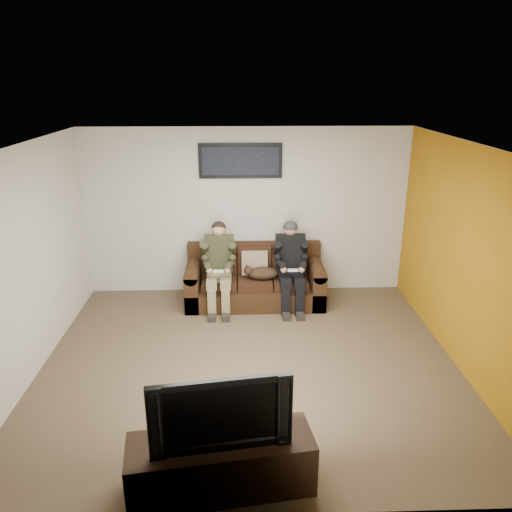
{
  "coord_description": "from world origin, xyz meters",
  "views": [
    {
      "loc": [
        -0.1,
        -5.28,
        3.28
      ],
      "look_at": [
        0.11,
        1.2,
        0.95
      ],
      "focal_mm": 35.0,
      "sensor_mm": 36.0,
      "label": 1
    }
  ],
  "objects_px": {
    "cat": "(262,273)",
    "tv_stand": "(221,464)",
    "television": "(219,407)",
    "person_right": "(291,260)",
    "person_left": "(219,261)",
    "framed_poster": "(240,161)",
    "sofa": "(255,281)"
  },
  "relations": [
    {
      "from": "television",
      "to": "tv_stand",
      "type": "bearing_deg",
      "value": 95.72
    },
    {
      "from": "television",
      "to": "cat",
      "type": "bearing_deg",
      "value": 73.9
    },
    {
      "from": "framed_poster",
      "to": "tv_stand",
      "type": "relative_size",
      "value": 0.82
    },
    {
      "from": "sofa",
      "to": "person_right",
      "type": "height_order",
      "value": "person_right"
    },
    {
      "from": "person_left",
      "to": "television",
      "type": "relative_size",
      "value": 1.13
    },
    {
      "from": "sofa",
      "to": "tv_stand",
      "type": "bearing_deg",
      "value": -95.95
    },
    {
      "from": "cat",
      "to": "framed_poster",
      "type": "bearing_deg",
      "value": 118.18
    },
    {
      "from": "cat",
      "to": "television",
      "type": "height_order",
      "value": "television"
    },
    {
      "from": "cat",
      "to": "tv_stand",
      "type": "xyz_separation_m",
      "value": [
        -0.49,
        -3.61,
        -0.27
      ]
    },
    {
      "from": "person_left",
      "to": "tv_stand",
      "type": "height_order",
      "value": "person_left"
    },
    {
      "from": "television",
      "to": "person_right",
      "type": "bearing_deg",
      "value": 67.26
    },
    {
      "from": "cat",
      "to": "tv_stand",
      "type": "bearing_deg",
      "value": -97.78
    },
    {
      "from": "person_right",
      "to": "tv_stand",
      "type": "xyz_separation_m",
      "value": [
        -0.93,
        -3.6,
        -0.47
      ]
    },
    {
      "from": "person_left",
      "to": "cat",
      "type": "height_order",
      "value": "person_left"
    },
    {
      "from": "person_left",
      "to": "tv_stand",
      "type": "xyz_separation_m",
      "value": [
        0.14,
        -3.6,
        -0.47
      ]
    },
    {
      "from": "sofa",
      "to": "person_left",
      "type": "height_order",
      "value": "person_left"
    },
    {
      "from": "person_left",
      "to": "person_right",
      "type": "distance_m",
      "value": 1.07
    },
    {
      "from": "tv_stand",
      "to": "television",
      "type": "relative_size",
      "value": 1.36
    },
    {
      "from": "tv_stand",
      "to": "person_left",
      "type": "bearing_deg",
      "value": 83.9
    },
    {
      "from": "sofa",
      "to": "tv_stand",
      "type": "distance_m",
      "value": 3.8
    },
    {
      "from": "person_left",
      "to": "television",
      "type": "bearing_deg",
      "value": -87.78
    },
    {
      "from": "tv_stand",
      "to": "television",
      "type": "xyz_separation_m",
      "value": [
        0.0,
        -0.0,
        0.56
      ]
    },
    {
      "from": "sofa",
      "to": "person_right",
      "type": "distance_m",
      "value": 0.68
    },
    {
      "from": "person_right",
      "to": "cat",
      "type": "height_order",
      "value": "person_right"
    },
    {
      "from": "person_right",
      "to": "tv_stand",
      "type": "relative_size",
      "value": 0.83
    },
    {
      "from": "framed_poster",
      "to": "tv_stand",
      "type": "xyz_separation_m",
      "value": [
        -0.19,
        -4.17,
        -1.86
      ]
    },
    {
      "from": "person_right",
      "to": "television",
      "type": "distance_m",
      "value": 3.72
    },
    {
      "from": "person_right",
      "to": "tv_stand",
      "type": "distance_m",
      "value": 3.75
    },
    {
      "from": "television",
      "to": "framed_poster",
      "type": "bearing_deg",
      "value": 79.02
    },
    {
      "from": "sofa",
      "to": "person_right",
      "type": "bearing_deg",
      "value": -17.94
    },
    {
      "from": "cat",
      "to": "television",
      "type": "relative_size",
      "value": 0.58
    },
    {
      "from": "person_right",
      "to": "framed_poster",
      "type": "height_order",
      "value": "framed_poster"
    }
  ]
}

